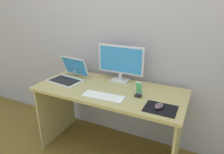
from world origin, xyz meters
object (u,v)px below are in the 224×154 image
object	(u,v)px
monitor	(121,62)
laptop	(69,76)
keyboard_external	(103,96)
phone_in_dock	(139,91)
fishbowl	(79,67)
mouse	(159,106)

from	to	relation	value
monitor	laptop	bearing A→B (deg)	-156.08
keyboard_external	phone_in_dock	bearing A→B (deg)	24.68
fishbowl	mouse	distance (m)	1.07
laptop	phone_in_dock	xyz separation A→B (m)	(0.79, -0.04, 0.00)
fishbowl	mouse	world-z (taller)	fishbowl
monitor	laptop	world-z (taller)	monitor
phone_in_dock	fishbowl	bearing A→B (deg)	162.90
mouse	monitor	bearing A→B (deg)	151.85
laptop	keyboard_external	world-z (taller)	laptop
monitor	phone_in_dock	world-z (taller)	monitor
phone_in_dock	laptop	bearing A→B (deg)	176.87
laptop	mouse	world-z (taller)	laptop
fishbowl	mouse	xyz separation A→B (m)	(1.00, -0.37, -0.06)
laptop	phone_in_dock	world-z (taller)	laptop
fishbowl	keyboard_external	bearing A→B (deg)	-36.98
keyboard_external	mouse	world-z (taller)	mouse
laptop	mouse	distance (m)	1.01
keyboard_external	laptop	bearing A→B (deg)	156.72
laptop	fishbowl	distance (m)	0.20
laptop	fishbowl	size ratio (longest dim) A/B	2.19
laptop	mouse	size ratio (longest dim) A/B	3.64
laptop	phone_in_dock	size ratio (longest dim) A/B	2.61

